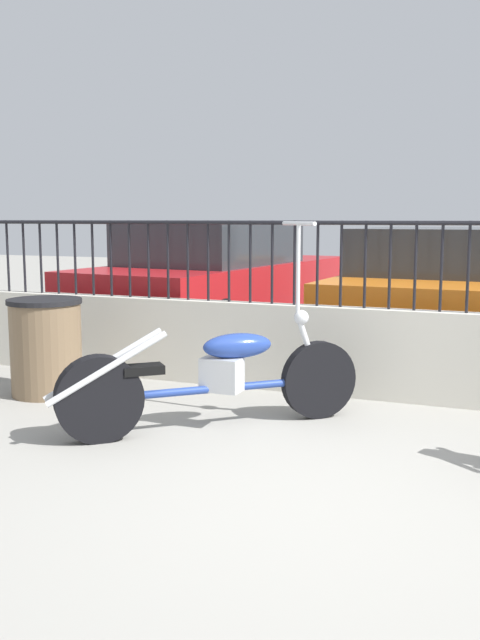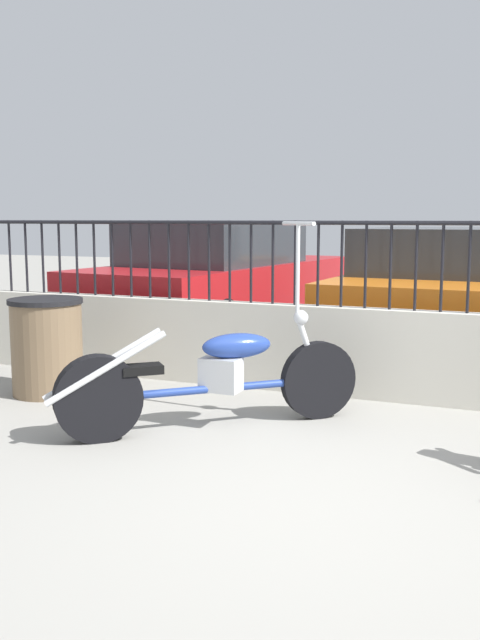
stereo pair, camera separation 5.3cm
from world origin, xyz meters
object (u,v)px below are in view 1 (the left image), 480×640
at_px(motorcycle_blue, 199,379).
at_px(car_orange, 438,288).
at_px(trash_bin, 46,347).
at_px(car_red, 218,278).

xyz_separation_m(motorcycle_blue, car_orange, (1.16, 3.98, 0.32)).
bearing_deg(motorcycle_blue, car_orange, 31.27).
height_order(trash_bin, car_red, car_red).
distance_m(motorcycle_blue, car_red, 4.32).
distance_m(motorcycle_blue, car_orange, 4.15).
relative_size(motorcycle_blue, car_orange, 0.40).
xyz_separation_m(trash_bin, car_orange, (2.82, 3.51, 0.28)).
xyz_separation_m(motorcycle_blue, trash_bin, (-1.66, 0.46, 0.04)).
xyz_separation_m(car_red, car_orange, (2.77, -0.01, -0.03)).
height_order(trash_bin, car_orange, car_orange).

